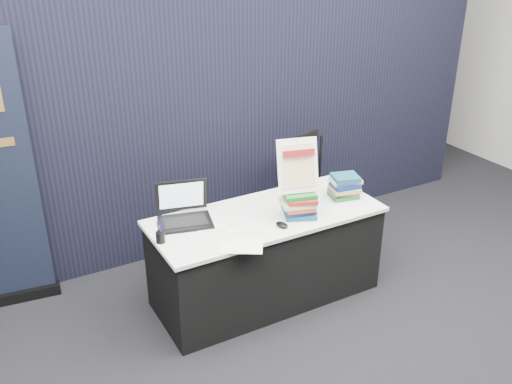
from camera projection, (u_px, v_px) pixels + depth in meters
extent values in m
plane|color=black|center=(302.00, 333.00, 4.26)|extent=(8.00, 8.00, 0.00)
cube|color=#A4A29B|center=(120.00, 20.00, 6.67)|extent=(8.00, 0.02, 3.50)
cube|color=black|center=(207.00, 121.00, 5.01)|extent=(6.00, 0.08, 2.40)
cube|color=black|center=(266.00, 257.00, 4.54)|extent=(1.76, 0.71, 0.72)
cube|color=silver|center=(266.00, 216.00, 4.38)|extent=(1.80, 0.75, 0.03)
cube|color=black|center=(185.00, 222.00, 4.23)|extent=(0.45, 0.36, 0.02)
cube|color=black|center=(177.00, 198.00, 4.27)|extent=(0.40, 0.16, 0.27)
cube|color=white|center=(178.00, 198.00, 4.27)|extent=(0.33, 0.13, 0.21)
ellipsoid|color=black|center=(282.00, 225.00, 4.18)|extent=(0.09, 0.12, 0.03)
cube|color=white|center=(211.00, 234.00, 4.09)|extent=(0.35, 0.31, 0.00)
cube|color=white|center=(242.00, 246.00, 3.93)|extent=(0.35, 0.32, 0.00)
cube|color=silver|center=(211.00, 237.00, 4.05)|extent=(0.32, 0.24, 0.00)
cylinder|color=black|center=(160.00, 237.00, 3.97)|extent=(0.07, 0.07, 0.08)
cube|color=#154352|center=(298.00, 214.00, 4.34)|extent=(0.29, 0.25, 0.03)
cube|color=navy|center=(298.00, 210.00, 4.32)|extent=(0.29, 0.25, 0.03)
cube|color=#BE471A|center=(299.00, 206.00, 4.31)|extent=(0.29, 0.25, 0.03)
cube|color=beige|center=(299.00, 202.00, 4.29)|extent=(0.29, 0.25, 0.03)
cube|color=#A4221A|center=(299.00, 198.00, 4.28)|extent=(0.29, 0.25, 0.03)
cube|color=#1B651F|center=(299.00, 194.00, 4.27)|extent=(0.29, 0.25, 0.03)
cube|color=#1B651F|center=(344.00, 195.00, 4.64)|extent=(0.26, 0.22, 0.03)
cube|color=#49494E|center=(344.00, 192.00, 4.62)|extent=(0.26, 0.22, 0.03)
cube|color=#A49241|center=(345.00, 188.00, 4.61)|extent=(0.26, 0.22, 0.03)
cube|color=navy|center=(345.00, 185.00, 4.60)|extent=(0.26, 0.22, 0.03)
cube|color=beige|center=(345.00, 181.00, 4.58)|extent=(0.26, 0.22, 0.03)
cube|color=#154352|center=(345.00, 177.00, 4.57)|extent=(0.26, 0.22, 0.03)
cube|color=black|center=(300.00, 191.00, 4.24)|extent=(0.20, 0.07, 0.01)
cylinder|color=black|center=(285.00, 175.00, 4.22)|extent=(0.04, 0.10, 0.30)
cylinder|color=black|center=(304.00, 171.00, 4.29)|extent=(0.04, 0.10, 0.30)
cube|color=white|center=(298.00, 166.00, 4.20)|extent=(0.33, 0.19, 0.40)
cube|color=beige|center=(298.00, 166.00, 4.19)|extent=(0.26, 0.15, 0.32)
cube|color=maroon|center=(299.00, 153.00, 4.15)|extent=(0.24, 0.08, 0.05)
cube|color=black|center=(1.00, 299.00, 4.56)|extent=(0.92, 0.21, 0.09)
cylinder|color=black|center=(305.00, 241.00, 4.97)|extent=(0.02, 0.02, 0.51)
cylinder|color=black|center=(346.00, 229.00, 5.17)|extent=(0.02, 0.02, 0.51)
cylinder|color=black|center=(278.00, 220.00, 5.33)|extent=(0.02, 0.02, 0.51)
cylinder|color=black|center=(318.00, 209.00, 5.53)|extent=(0.02, 0.02, 0.51)
cube|color=black|center=(313.00, 197.00, 5.13)|extent=(0.59, 0.59, 0.05)
cube|color=black|center=(301.00, 145.00, 5.13)|extent=(0.45, 0.15, 0.18)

